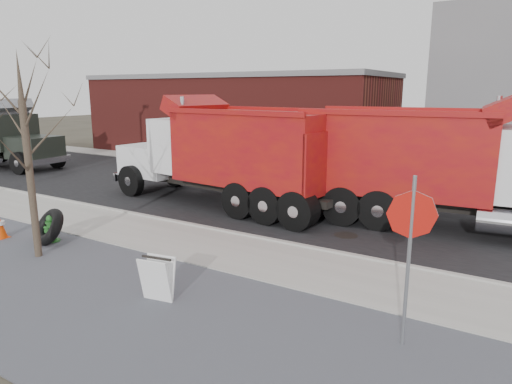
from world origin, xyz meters
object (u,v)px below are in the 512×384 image
Objects in this scene: truck_tire at (49,227)px; dump_truck_red_a at (442,163)px; stop_sign at (411,234)px; sandwich_board at (157,279)px; dump_truck_red_b at (227,152)px; fire_hydrant at (51,230)px.

dump_truck_red_a reaches higher than truck_tire.
dump_truck_red_a is (-0.79, 7.56, 0.07)m from stop_sign.
sandwich_board is 0.09× the size of dump_truck_red_a.
dump_truck_red_b is (1.78, 6.21, 1.54)m from truck_tire.
dump_truck_red_b is at bearing 52.70° from fire_hydrant.
dump_truck_red_b reaches higher than fire_hydrant.
dump_truck_red_a is (9.09, 7.26, 1.68)m from fire_hydrant.
fire_hydrant is 5.34m from sandwich_board.
fire_hydrant is 6.60m from dump_truck_red_b.
dump_truck_red_a is at bearing 18.13° from fire_hydrant.
sandwich_board is at bearing -33.70° from fire_hydrant.
truck_tire is 0.12× the size of dump_truck_red_a.
truck_tire is 9.93m from stop_sign.
sandwich_board is (5.13, -1.12, 0.01)m from truck_tire.
stop_sign is at bearing -1.21° from truck_tire.
stop_sign is at bearing 1.34° from sandwich_board.
fire_hydrant is at bearing -178.64° from stop_sign.
fire_hydrant is 0.64× the size of truck_tire.
dump_truck_red_b is (-3.35, 7.33, 1.53)m from sandwich_board.
stop_sign is 7.60m from dump_truck_red_a.
truck_tire is 0.43× the size of stop_sign.
sandwich_board is at bearing -119.44° from dump_truck_red_a.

